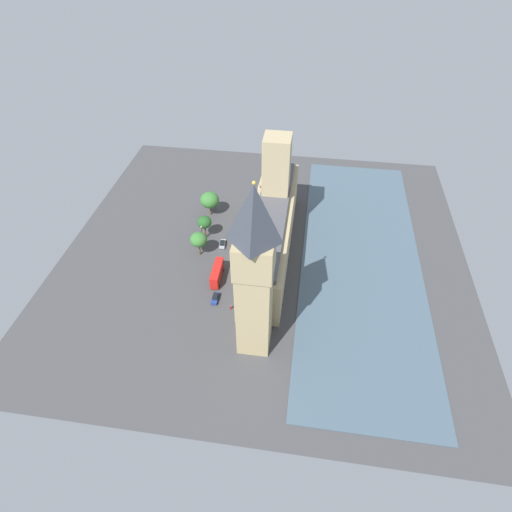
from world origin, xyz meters
name	(u,v)px	position (x,y,z in m)	size (l,w,h in m)	color
ground_plane	(265,251)	(0.00, 0.00, 0.00)	(134.37, 134.37, 0.00)	#424244
river_thames	(361,259)	(-32.32, 0.00, 0.12)	(38.73, 120.93, 0.25)	#475B6B
parliament_building	(272,225)	(-1.99, -1.90, 9.98)	(12.98, 64.37, 36.34)	tan
clock_tower	(254,273)	(-2.23, 38.45, 26.60)	(9.43, 9.43, 51.47)	tan
car_dark_green_under_trees	(240,215)	(11.42, -17.46, 0.89)	(2.09, 4.15, 1.74)	#19472D
car_yellow_cab_opposite_hall	(238,230)	(10.70, -8.99, 0.89)	(2.05, 4.64, 1.74)	gold
car_silver_kerbside	(223,244)	(14.71, -0.40, 0.89)	(2.15, 4.57, 1.74)	#B7B7BC
double_decker_bus_by_river_gate	(217,273)	(13.07, 15.73, 2.63)	(2.82, 10.55, 4.75)	red
car_blue_midblock	(215,298)	(11.75, 24.63, 0.89)	(1.85, 4.67, 1.74)	navy
pedestrian_trailing	(254,219)	(6.26, -16.21, 0.68)	(0.60, 0.64, 1.52)	#336B60
pedestrian_leading	(231,307)	(6.45, 27.52, 0.73)	(0.62, 0.53, 1.61)	maroon
plane_tree_near_tower	(210,200)	(22.81, -17.66, 6.54)	(6.93, 6.93, 9.51)	brown
plane_tree_far_end	(204,222)	(21.57, -4.28, 6.51)	(4.93, 4.93, 8.67)	brown
plane_tree_corner	(199,240)	(21.32, 5.09, 6.46)	(5.62, 5.62, 8.89)	brown
street_lamp_slot_10	(214,200)	(21.78, -20.50, 4.84)	(0.56, 0.56, 7.04)	black
street_lamp_slot_11	(202,231)	(22.08, -1.68, 4.64)	(0.56, 0.56, 6.70)	black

